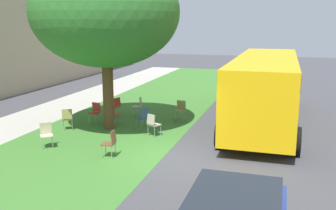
# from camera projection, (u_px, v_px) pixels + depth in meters

# --- Properties ---
(ground) EXTENTS (80.00, 80.00, 0.00)m
(ground) POSITION_uv_depth(u_px,v_px,m) (172.00, 155.00, 12.74)
(ground) COLOR #424247
(grass_verge) EXTENTS (48.00, 6.00, 0.01)m
(grass_verge) POSITION_uv_depth(u_px,v_px,m) (86.00, 146.00, 13.65)
(grass_verge) COLOR #3D752D
(grass_verge) RESTS_ON ground
(street_tree) EXTENTS (5.82, 5.82, 6.85)m
(street_tree) POSITION_uv_depth(u_px,v_px,m) (105.00, 13.00, 14.91)
(street_tree) COLOR brown
(street_tree) RESTS_ON ground
(chair_0) EXTENTS (0.44, 0.43, 0.88)m
(chair_0) POSITION_uv_depth(u_px,v_px,m) (181.00, 109.00, 17.17)
(chair_0) COLOR olive
(chair_0) RESTS_ON ground
(chair_1) EXTENTS (0.54, 0.54, 0.88)m
(chair_1) POSITION_uv_depth(u_px,v_px,m) (116.00, 105.00, 17.92)
(chair_1) COLOR #B7332D
(chair_1) RESTS_ON ground
(chair_2) EXTENTS (0.46, 0.46, 0.88)m
(chair_2) POSITION_uv_depth(u_px,v_px,m) (110.00, 142.00, 12.44)
(chair_2) COLOR brown
(chair_2) RESTS_ON ground
(chair_3) EXTENTS (0.57, 0.57, 0.88)m
(chair_3) POSITION_uv_depth(u_px,v_px,m) (67.00, 117.00, 15.60)
(chair_3) COLOR olive
(chair_3) RESTS_ON ground
(chair_4) EXTENTS (0.57, 0.58, 0.88)m
(chair_4) POSITION_uv_depth(u_px,v_px,m) (143.00, 117.00, 15.72)
(chair_4) COLOR #335184
(chair_4) RESTS_ON ground
(chair_5) EXTENTS (0.53, 0.54, 0.88)m
(chair_5) POSITION_uv_depth(u_px,v_px,m) (113.00, 112.00, 16.58)
(chair_5) COLOR #C64C1E
(chair_5) RESTS_ON ground
(chair_6) EXTENTS (0.46, 0.46, 0.88)m
(chair_6) POSITION_uv_depth(u_px,v_px,m) (95.00, 111.00, 16.74)
(chair_6) COLOR #B7332D
(chair_6) RESTS_ON ground
(chair_7) EXTENTS (0.49, 0.50, 0.88)m
(chair_7) POSITION_uv_depth(u_px,v_px,m) (139.00, 105.00, 17.97)
(chair_7) COLOR #ADA393
(chair_7) RESTS_ON ground
(chair_8) EXTENTS (0.59, 0.58, 0.88)m
(chair_8) POSITION_uv_depth(u_px,v_px,m) (46.00, 133.00, 13.42)
(chair_8) COLOR beige
(chair_8) RESTS_ON ground
(chair_9) EXTENTS (0.56, 0.56, 0.88)m
(chair_9) POSITION_uv_depth(u_px,v_px,m) (153.00, 123.00, 14.73)
(chair_9) COLOR #ADA393
(chair_9) RESTS_ON ground
(school_bus) EXTENTS (10.40, 2.80, 2.88)m
(school_bus) POSITION_uv_depth(u_px,v_px,m) (265.00, 83.00, 16.43)
(school_bus) COLOR yellow
(school_bus) RESTS_ON ground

